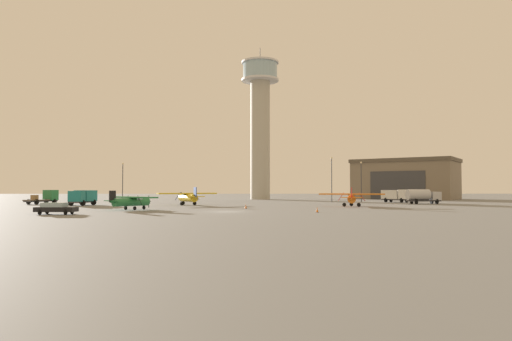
{
  "coord_description": "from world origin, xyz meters",
  "views": [
    {
      "loc": [
        1.92,
        -60.51,
        3.06
      ],
      "look_at": [
        4.75,
        22.75,
        6.29
      ],
      "focal_mm": 32.33,
      "sensor_mm": 36.0,
      "label": 1
    }
  ],
  "objects_px": {
    "control_tower": "(260,116)",
    "truck_fuel_tanker_silver": "(423,196)",
    "airplane_orange": "(351,198)",
    "traffic_cone_near_right": "(246,206)",
    "truck_box_teal": "(83,197)",
    "truck_box_white": "(396,195)",
    "airplane_green": "(131,201)",
    "light_post_north": "(361,178)",
    "airplane_yellow": "(188,197)",
    "light_post_west": "(123,178)",
    "car_black": "(56,208)",
    "light_post_east": "(332,176)",
    "truck_flatbed_green": "(46,197)",
    "traffic_cone_near_left": "(317,210)"
  },
  "relations": [
    {
      "from": "airplane_green",
      "to": "light_post_west",
      "type": "xyz_separation_m",
      "value": [
        -12.4,
        44.28,
        4.12
      ]
    },
    {
      "from": "airplane_orange",
      "to": "truck_box_white",
      "type": "distance_m",
      "value": 27.73
    },
    {
      "from": "airplane_green",
      "to": "car_black",
      "type": "height_order",
      "value": "airplane_green"
    },
    {
      "from": "car_black",
      "to": "traffic_cone_near_right",
      "type": "xyz_separation_m",
      "value": [
        22.45,
        14.94,
        -0.39
      ]
    },
    {
      "from": "control_tower",
      "to": "light_post_west",
      "type": "height_order",
      "value": "control_tower"
    },
    {
      "from": "light_post_east",
      "to": "airplane_orange",
      "type": "bearing_deg",
      "value": -93.78
    },
    {
      "from": "truck_fuel_tanker_silver",
      "to": "airplane_orange",
      "type": "bearing_deg",
      "value": -148.34
    },
    {
      "from": "traffic_cone_near_right",
      "to": "truck_fuel_tanker_silver",
      "type": "bearing_deg",
      "value": 29.16
    },
    {
      "from": "light_post_north",
      "to": "traffic_cone_near_right",
      "type": "height_order",
      "value": "light_post_north"
    },
    {
      "from": "truck_fuel_tanker_silver",
      "to": "light_post_west",
      "type": "xyz_separation_m",
      "value": [
        -63.58,
        20.64,
        3.81
      ]
    },
    {
      "from": "airplane_orange",
      "to": "truck_box_teal",
      "type": "relative_size",
      "value": 1.76
    },
    {
      "from": "truck_box_teal",
      "to": "airplane_yellow",
      "type": "bearing_deg",
      "value": 99.19
    },
    {
      "from": "airplane_green",
      "to": "traffic_cone_near_right",
      "type": "xyz_separation_m",
      "value": [
        16.26,
        4.16,
        -0.93
      ]
    },
    {
      "from": "truck_box_white",
      "to": "car_black",
      "type": "bearing_deg",
      "value": -90.36
    },
    {
      "from": "car_black",
      "to": "airplane_green",
      "type": "bearing_deg",
      "value": 64.04
    },
    {
      "from": "control_tower",
      "to": "truck_flatbed_green",
      "type": "distance_m",
      "value": 61.05
    },
    {
      "from": "truck_box_teal",
      "to": "truck_box_white",
      "type": "xyz_separation_m",
      "value": [
        62.18,
        15.47,
        0.02
      ]
    },
    {
      "from": "control_tower",
      "to": "light_post_east",
      "type": "height_order",
      "value": "control_tower"
    },
    {
      "from": "car_black",
      "to": "light_post_east",
      "type": "bearing_deg",
      "value": 51.81
    },
    {
      "from": "truck_box_teal",
      "to": "truck_box_white",
      "type": "height_order",
      "value": "truck_box_white"
    },
    {
      "from": "truck_box_white",
      "to": "light_post_west",
      "type": "xyz_separation_m",
      "value": [
        -61.72,
        10.4,
        3.82
      ]
    },
    {
      "from": "truck_box_teal",
      "to": "light_post_north",
      "type": "relative_size",
      "value": 0.68
    },
    {
      "from": "light_post_east",
      "to": "light_post_north",
      "type": "bearing_deg",
      "value": 4.76
    },
    {
      "from": "airplane_green",
      "to": "traffic_cone_near_left",
      "type": "relative_size",
      "value": 11.61
    },
    {
      "from": "airplane_green",
      "to": "car_black",
      "type": "distance_m",
      "value": 12.43
    },
    {
      "from": "airplane_green",
      "to": "truck_flatbed_green",
      "type": "height_order",
      "value": "airplane_green"
    },
    {
      "from": "airplane_orange",
      "to": "truck_box_white",
      "type": "bearing_deg",
      "value": -20.38
    },
    {
      "from": "airplane_green",
      "to": "traffic_cone_near_left",
      "type": "bearing_deg",
      "value": -66.15
    },
    {
      "from": "traffic_cone_near_right",
      "to": "light_post_north",
      "type": "bearing_deg",
      "value": 50.74
    },
    {
      "from": "airplane_green",
      "to": "light_post_north",
      "type": "distance_m",
      "value": 55.8
    },
    {
      "from": "airplane_green",
      "to": "truck_flatbed_green",
      "type": "xyz_separation_m",
      "value": [
        -22.53,
        25.71,
        0.03
      ]
    },
    {
      "from": "airplane_orange",
      "to": "truck_fuel_tanker_silver",
      "type": "relative_size",
      "value": 1.64
    },
    {
      "from": "control_tower",
      "to": "truck_fuel_tanker_silver",
      "type": "xyz_separation_m",
      "value": [
        30.22,
        -38.83,
        -21.71
      ]
    },
    {
      "from": "airplane_yellow",
      "to": "light_post_west",
      "type": "relative_size",
      "value": 1.16
    },
    {
      "from": "light_post_west",
      "to": "light_post_north",
      "type": "xyz_separation_m",
      "value": [
        54.76,
        -8.19,
        -0.06
      ]
    },
    {
      "from": "light_post_north",
      "to": "truck_box_teal",
      "type": "bearing_deg",
      "value": -162.24
    },
    {
      "from": "airplane_orange",
      "to": "truck_box_teal",
      "type": "distance_m",
      "value": 47.47
    },
    {
      "from": "truck_flatbed_green",
      "to": "light_post_north",
      "type": "xyz_separation_m",
      "value": [
        64.9,
        10.38,
        4.04
      ]
    },
    {
      "from": "light_post_west",
      "to": "light_post_east",
      "type": "relative_size",
      "value": 0.91
    },
    {
      "from": "airplane_orange",
      "to": "traffic_cone_near_right",
      "type": "distance_m",
      "value": 18.96
    },
    {
      "from": "traffic_cone_near_right",
      "to": "truck_box_white",
      "type": "bearing_deg",
      "value": 41.96
    },
    {
      "from": "truck_fuel_tanker_silver",
      "to": "truck_box_white",
      "type": "distance_m",
      "value": 10.4
    },
    {
      "from": "car_black",
      "to": "traffic_cone_near_left",
      "type": "relative_size",
      "value": 6.78
    },
    {
      "from": "truck_box_white",
      "to": "truck_flatbed_green",
      "type": "relative_size",
      "value": 0.88
    },
    {
      "from": "traffic_cone_near_left",
      "to": "traffic_cone_near_right",
      "type": "distance_m",
      "value": 14.38
    },
    {
      "from": "light_post_west",
      "to": "airplane_orange",
      "type": "bearing_deg",
      "value": -35.84
    },
    {
      "from": "airplane_green",
      "to": "airplane_yellow",
      "type": "height_order",
      "value": "airplane_yellow"
    },
    {
      "from": "control_tower",
      "to": "light_post_east",
      "type": "xyz_separation_m",
      "value": [
        14.67,
        -26.94,
        -17.43
      ]
    },
    {
      "from": "airplane_orange",
      "to": "traffic_cone_near_right",
      "type": "bearing_deg",
      "value": 123.6
    },
    {
      "from": "truck_box_teal",
      "to": "truck_fuel_tanker_silver",
      "type": "distance_m",
      "value": 64.25
    }
  ]
}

